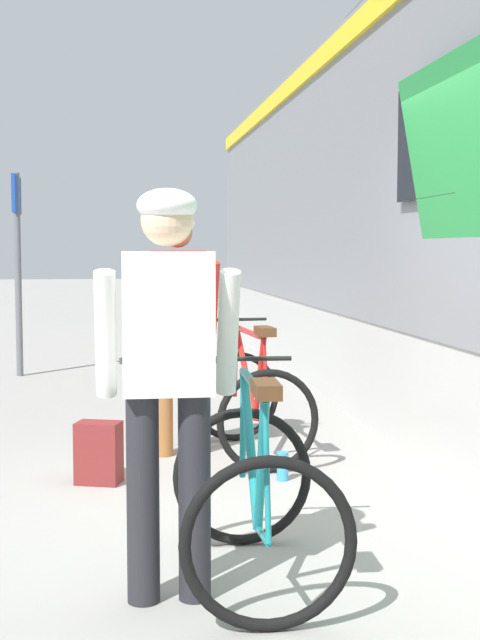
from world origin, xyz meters
TOP-DOWN VIEW (x-y plane):
  - ground_plane at (0.00, 0.00)m, footprint 80.00×80.00m
  - cyclist_near_in_white at (-0.57, -1.10)m, footprint 0.61×0.31m
  - cyclist_far_in_red at (-0.33, 1.55)m, footprint 0.62×0.33m
  - bicycle_near_teal at (-0.18, -0.97)m, footprint 0.76×1.10m
  - bicycle_far_red at (0.19, 1.44)m, footprint 0.79×1.12m
  - backpack_on_platform at (-0.90, 0.84)m, footprint 0.32×0.26m
  - water_bottle_near_the_bikes at (0.29, 0.74)m, footprint 0.08×0.08m
  - platform_sign_post at (-1.91, 5.82)m, footprint 0.08×0.70m

SIDE VIEW (x-z plane):
  - ground_plane at x=0.00m, z-range 0.00..0.00m
  - water_bottle_near_the_bikes at x=0.29m, z-range 0.00..0.19m
  - backpack_on_platform at x=-0.90m, z-range 0.00..0.40m
  - bicycle_near_teal at x=-0.18m, z-range -0.09..0.89m
  - bicycle_far_red at x=0.19m, z-range -0.09..0.89m
  - cyclist_near_in_white at x=-0.57m, z-range 0.17..1.94m
  - cyclist_far_in_red at x=-0.33m, z-range 0.17..1.94m
  - platform_sign_post at x=-1.91m, z-range 0.42..2.82m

